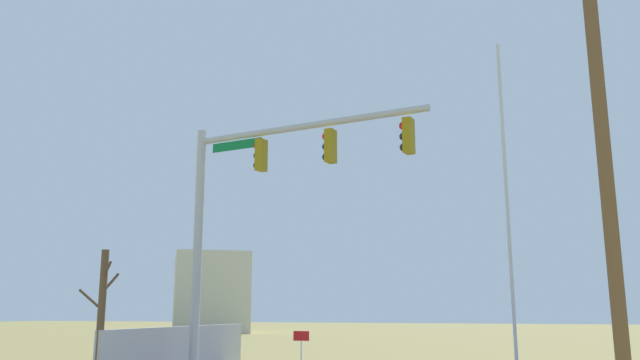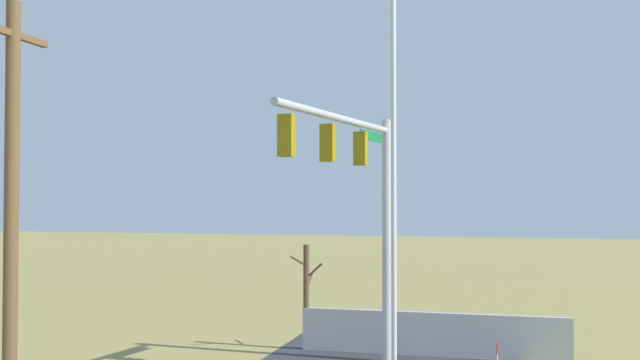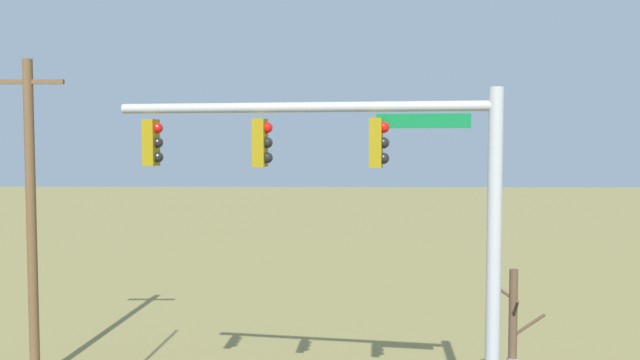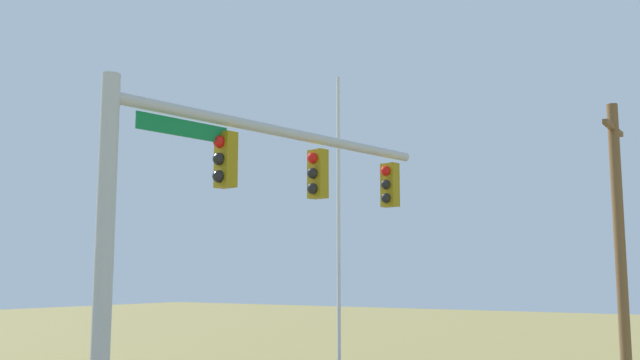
{
  "view_description": "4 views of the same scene",
  "coord_description": "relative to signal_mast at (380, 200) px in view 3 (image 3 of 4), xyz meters",
  "views": [
    {
      "loc": [
        -6.1,
        17.51,
        1.91
      ],
      "look_at": [
        -0.57,
        0.48,
        5.6
      ],
      "focal_mm": 35.54,
      "sensor_mm": 36.0,
      "label": 1
    },
    {
      "loc": [
        -18.9,
        -3.54,
        5.03
      ],
      "look_at": [
        -0.28,
        1.3,
        5.55
      ],
      "focal_mm": 40.79,
      "sensor_mm": 36.0,
      "label": 2
    },
    {
      "loc": [
        0.4,
        -12.79,
        6.55
      ],
      "look_at": [
        0.17,
        1.19,
        5.71
      ],
      "focal_mm": 38.45,
      "sensor_mm": 36.0,
      "label": 3
    },
    {
      "loc": [
        10.48,
        8.5,
        4.49
      ],
      "look_at": [
        -0.86,
        1.07,
        6.32
      ],
      "focal_mm": 39.86,
      "sensor_mm": 36.0,
      "label": 4
    }
  ],
  "objects": [
    {
      "name": "utility_pole",
      "position": [
        -8.94,
        4.68,
        -0.88
      ],
      "size": [
        1.9,
        0.26,
        8.65
      ],
      "color": "brown",
      "rests_on": "ground_plane"
    },
    {
      "name": "signal_mast",
      "position": [
        0.0,
        0.0,
        0.0
      ],
      "size": [
        7.57,
        1.48,
        7.52
      ],
      "color": "#B2B5BA",
      "rests_on": "ground_plane"
    },
    {
      "name": "bare_tree",
      "position": [
        3.32,
        2.56,
        -3.55
      ],
      "size": [
        1.27,
        1.02,
        3.51
      ],
      "color": "brown",
      "rests_on": "ground_plane"
    }
  ]
}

